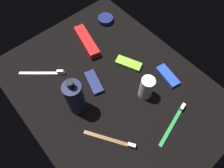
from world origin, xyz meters
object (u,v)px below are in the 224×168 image
at_px(toothbrush_white, 44,73).
at_px(toothpaste_box_red, 87,41).
at_px(snack_bar_lime, 129,64).
at_px(snack_bar_navy, 94,82).
at_px(toothbrush_green, 174,122).
at_px(lotion_bottle, 75,98).
at_px(toothbrush_brown, 113,140).
at_px(cream_tin_left, 106,19).
at_px(deodorant_stick, 146,88).
at_px(snack_bar_blue, 168,76).

relative_size(toothbrush_white, toothpaste_box_red, 0.82).
distance_m(toothpaste_box_red, snack_bar_lime, 0.21).
distance_m(toothpaste_box_red, snack_bar_navy, 0.20).
bearing_deg(toothbrush_green, toothpaste_box_red, -178.56).
relative_size(lotion_bottle, toothbrush_brown, 1.13).
bearing_deg(lotion_bottle, cream_tin_left, 127.05).
relative_size(lotion_bottle, deodorant_stick, 1.81).
distance_m(toothbrush_brown, snack_bar_blue, 0.33).
relative_size(snack_bar_navy, cream_tin_left, 1.50).
distance_m(toothbrush_white, toothpaste_box_red, 0.22).
bearing_deg(lotion_bottle, toothbrush_brown, 4.57).
height_order(snack_bar_lime, snack_bar_navy, same).
xyz_separation_m(deodorant_stick, toothbrush_brown, (0.05, -0.20, -0.04)).
distance_m(snack_bar_blue, cream_tin_left, 0.39).
height_order(lotion_bottle, toothpaste_box_red, lotion_bottle).
height_order(lotion_bottle, snack_bar_navy, lotion_bottle).
xyz_separation_m(snack_bar_navy, snack_bar_blue, (0.17, 0.24, 0.00)).
bearing_deg(toothbrush_brown, snack_bar_lime, 127.09).
distance_m(toothbrush_green, snack_bar_navy, 0.32).
xyz_separation_m(toothbrush_brown, toothpaste_box_red, (-0.39, 0.19, 0.01)).
distance_m(deodorant_stick, snack_bar_navy, 0.20).
distance_m(lotion_bottle, snack_bar_navy, 0.13).
bearing_deg(toothbrush_brown, cream_tin_left, 142.35).
bearing_deg(toothbrush_white, snack_bar_blue, 47.28).
xyz_separation_m(toothbrush_white, toothbrush_brown, (0.38, 0.03, 0.00)).
bearing_deg(deodorant_stick, snack_bar_navy, -144.53).
bearing_deg(toothbrush_brown, toothbrush_white, -175.51).
bearing_deg(snack_bar_blue, snack_bar_lime, -141.87).
bearing_deg(deodorant_stick, snack_bar_lime, 161.43).
height_order(deodorant_stick, snack_bar_lime, deodorant_stick).
relative_size(deodorant_stick, snack_bar_lime, 0.95).
distance_m(deodorant_stick, toothpaste_box_red, 0.33).
height_order(toothbrush_white, toothpaste_box_red, toothpaste_box_red).
height_order(lotion_bottle, toothbrush_white, lotion_bottle).
relative_size(toothpaste_box_red, snack_bar_navy, 1.69).
xyz_separation_m(snack_bar_lime, cream_tin_left, (-0.25, 0.09, 0.00)).
bearing_deg(snack_bar_lime, snack_bar_navy, -122.59).
height_order(deodorant_stick, cream_tin_left, deodorant_stick).
height_order(snack_bar_lime, cream_tin_left, cream_tin_left).
bearing_deg(cream_tin_left, lotion_bottle, -52.95).
height_order(toothpaste_box_red, snack_bar_blue, toothpaste_box_red).
bearing_deg(toothpaste_box_red, toothbrush_white, -74.03).
height_order(snack_bar_lime, snack_bar_blue, same).
bearing_deg(cream_tin_left, snack_bar_navy, -47.73).
relative_size(toothbrush_green, snack_bar_lime, 1.71).
height_order(toothpaste_box_red, cream_tin_left, toothpaste_box_red).
distance_m(snack_bar_navy, cream_tin_left, 0.34).
bearing_deg(toothbrush_green, lotion_bottle, -140.76).
bearing_deg(snack_bar_blue, toothpaste_box_red, -147.94).
height_order(toothbrush_green, toothbrush_white, same).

